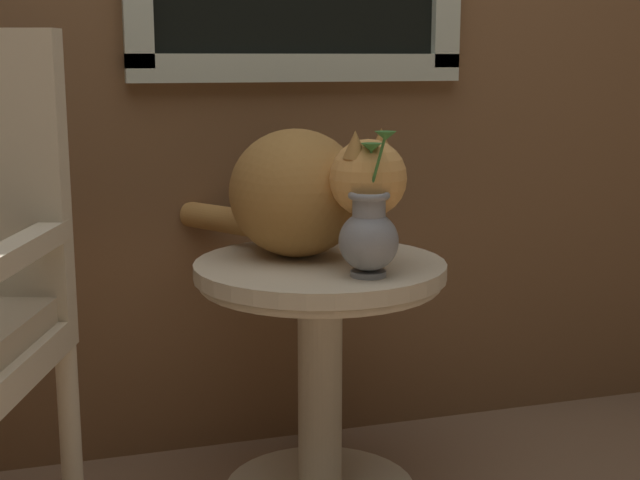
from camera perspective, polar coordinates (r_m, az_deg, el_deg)
wicker_side_table at (r=2.09m, az=0.00°, el=-6.25°), size 0.57×0.57×0.57m
cat at (r=2.07m, az=-1.04°, el=3.04°), size 0.44×0.57×0.30m
pewter_vase_with_ivy at (r=1.90m, az=3.08°, el=0.39°), size 0.13×0.14×0.31m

